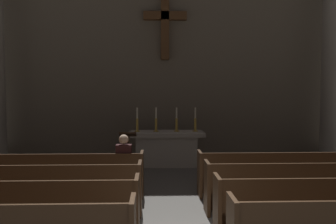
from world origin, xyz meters
TOP-DOWN VIEW (x-y plane):
  - pew_left_row_2 at (-2.30, 1.06)m, footprint 3.44×0.50m
  - pew_left_row_3 at (-2.30, 2.15)m, footprint 3.44×0.50m
  - pew_left_row_4 at (-2.30, 3.25)m, footprint 3.44×0.50m
  - pew_right_row_2 at (2.30, 1.06)m, footprint 3.44×0.50m
  - pew_right_row_3 at (2.30, 2.15)m, footprint 3.44×0.50m
  - pew_right_row_4 at (2.30, 3.25)m, footprint 3.44×0.50m
  - column_right_fourth at (5.20, 7.02)m, footprint 0.99×0.99m
  - altar at (0.00, 6.39)m, footprint 2.20×0.90m
  - candlestick_outer_left at (-0.85, 6.39)m, footprint 0.16×0.16m
  - candlestick_inner_left at (-0.30, 6.39)m, footprint 0.16×0.16m
  - candlestick_inner_right at (0.30, 6.39)m, footprint 0.16×0.16m
  - candlestick_outer_right at (0.85, 6.39)m, footprint 0.16×0.16m
  - apse_with_cross at (0.00, 8.01)m, footprint 11.46×0.51m
  - lectern at (-1.04, 5.19)m, footprint 0.44×0.36m
  - lone_worshipper at (-0.98, 3.29)m, footprint 0.32×0.43m

SIDE VIEW (x-z plane):
  - pew_left_row_2 at x=-2.30m, z-range 0.00..0.95m
  - pew_left_row_3 at x=-2.30m, z-range 0.00..0.95m
  - pew_left_row_4 at x=-2.30m, z-range 0.00..0.95m
  - pew_right_row_2 at x=2.30m, z-range 0.00..0.95m
  - pew_right_row_3 at x=2.30m, z-range 0.00..0.95m
  - pew_right_row_4 at x=2.30m, z-range 0.00..0.95m
  - altar at x=0.00m, z-range 0.03..1.04m
  - lectern at x=-1.04m, z-range -0.03..1.13m
  - lone_worshipper at x=-0.98m, z-range 0.03..1.35m
  - candlestick_outer_left at x=-0.85m, z-range 0.89..1.59m
  - candlestick_inner_left at x=-0.30m, z-range 0.89..1.59m
  - candlestick_inner_right at x=0.30m, z-range 0.89..1.59m
  - candlestick_outer_right at x=0.85m, z-range 0.89..1.59m
  - column_right_fourth at x=5.20m, z-range -0.09..6.92m
  - apse_with_cross at x=0.00m, z-range 0.01..7.80m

